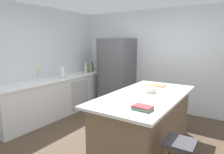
# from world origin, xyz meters

# --- Properties ---
(ground_plane) EXTENTS (7.20, 7.20, 0.00)m
(ground_plane) POSITION_xyz_m (0.00, 0.00, 0.00)
(ground_plane) COLOR #4C3D2D
(wall_rear) EXTENTS (6.00, 0.10, 2.60)m
(wall_rear) POSITION_xyz_m (0.00, 2.25, 1.30)
(wall_rear) COLOR silver
(wall_rear) RESTS_ON ground_plane
(wall_left) EXTENTS (0.10, 6.00, 2.60)m
(wall_left) POSITION_xyz_m (-2.45, 0.00, 1.30)
(wall_left) COLOR silver
(wall_left) RESTS_ON ground_plane
(counter_run_left) EXTENTS (0.67, 3.20, 0.90)m
(counter_run_left) POSITION_xyz_m (-2.08, 0.52, 0.45)
(counter_run_left) COLOR silver
(counter_run_left) RESTS_ON ground_plane
(kitchen_island) EXTENTS (1.07, 2.15, 0.93)m
(kitchen_island) POSITION_xyz_m (0.38, 0.15, 0.47)
(kitchen_island) COLOR #7A6047
(kitchen_island) RESTS_ON ground_plane
(refrigerator) EXTENTS (0.82, 0.79, 1.86)m
(refrigerator) POSITION_xyz_m (-1.20, 1.82, 0.93)
(refrigerator) COLOR #56565B
(refrigerator) RESTS_ON ground_plane
(bar_stool) EXTENTS (0.36, 0.36, 0.64)m
(bar_stool) POSITION_xyz_m (1.12, -0.55, 0.52)
(bar_stool) COLOR #473828
(bar_stool) RESTS_ON ground_plane
(sink_faucet) EXTENTS (0.15, 0.05, 0.30)m
(sink_faucet) POSITION_xyz_m (-2.13, 0.33, 1.06)
(sink_faucet) COLOR silver
(sink_faucet) RESTS_ON counter_run_left
(flower_vase) EXTENTS (0.07, 0.07, 0.32)m
(flower_vase) POSITION_xyz_m (-2.11, -0.03, 1.00)
(flower_vase) COLOR silver
(flower_vase) RESTS_ON counter_run_left
(paper_towel_roll) EXTENTS (0.14, 0.14, 0.31)m
(paper_towel_roll) POSITION_xyz_m (-2.03, 0.60, 1.04)
(paper_towel_roll) COLOR gray
(paper_towel_roll) RESTS_ON counter_run_left
(vinegar_bottle) EXTENTS (0.05, 0.05, 0.32)m
(vinegar_bottle) POSITION_xyz_m (-2.00, 2.00, 1.03)
(vinegar_bottle) COLOR #994C23
(vinegar_bottle) RESTS_ON counter_run_left
(hot_sauce_bottle) EXTENTS (0.05, 0.05, 0.24)m
(hot_sauce_bottle) POSITION_xyz_m (-2.15, 1.91, 1.00)
(hot_sauce_bottle) COLOR red
(hot_sauce_bottle) RESTS_ON counter_run_left
(whiskey_bottle) EXTENTS (0.08, 0.08, 0.28)m
(whiskey_bottle) POSITION_xyz_m (-2.07, 1.81, 1.01)
(whiskey_bottle) COLOR brown
(whiskey_bottle) RESTS_ON counter_run_left
(gin_bottle) EXTENTS (0.08, 0.08, 0.30)m
(gin_bottle) POSITION_xyz_m (-2.03, 1.71, 1.02)
(gin_bottle) COLOR #8CB79E
(gin_bottle) RESTS_ON counter_run_left
(olive_oil_bottle) EXTENTS (0.06, 0.06, 0.36)m
(olive_oil_bottle) POSITION_xyz_m (-2.06, 1.62, 1.04)
(olive_oil_bottle) COLOR olive
(olive_oil_bottle) RESTS_ON counter_run_left
(soda_bottle) EXTENTS (0.06, 0.06, 0.35)m
(soda_bottle) POSITION_xyz_m (-2.06, 1.52, 1.04)
(soda_bottle) COLOR silver
(soda_bottle) RESTS_ON counter_run_left
(cookbook_stack) EXTENTS (0.25, 0.18, 0.05)m
(cookbook_stack) POSITION_xyz_m (0.64, -0.55, 0.95)
(cookbook_stack) COLOR #4C7F60
(cookbook_stack) RESTS_ON kitchen_island
(mixing_bowl) EXTENTS (0.22, 0.22, 0.09)m
(mixing_bowl) POSITION_xyz_m (0.38, 0.31, 0.97)
(mixing_bowl) COLOR silver
(mixing_bowl) RESTS_ON kitchen_island
(cutting_board) EXTENTS (0.29, 0.21, 0.02)m
(cutting_board) POSITION_xyz_m (0.30, 0.87, 0.94)
(cutting_board) COLOR #9E7042
(cutting_board) RESTS_ON kitchen_island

